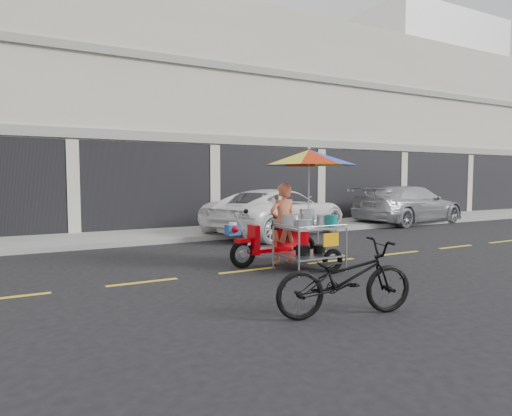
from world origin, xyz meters
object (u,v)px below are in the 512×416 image
white_pickup (278,212)px  food_vendor_rig (299,192)px  near_bicycle (345,278)px  silver_pickup (409,205)px

white_pickup → food_vendor_rig: (-2.24, -4.51, 0.78)m
food_vendor_rig → near_bicycle: bearing=-113.2°
white_pickup → food_vendor_rig: size_ratio=2.16×
silver_pickup → food_vendor_rig: (-8.39, -4.88, 0.75)m
white_pickup → near_bicycle: size_ratio=2.75×
silver_pickup → food_vendor_rig: food_vendor_rig is taller
white_pickup → food_vendor_rig: 5.09m
white_pickup → near_bicycle: 8.07m
near_bicycle → food_vendor_rig: size_ratio=0.79×
silver_pickup → white_pickup: bearing=85.9°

